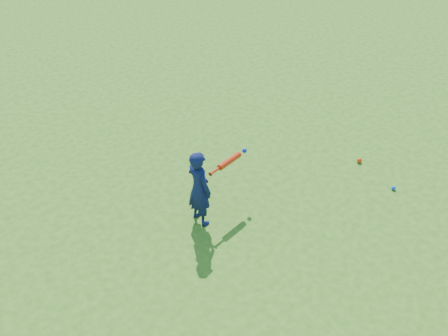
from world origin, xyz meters
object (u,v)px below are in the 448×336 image
ground_ball_blue (394,188)px  bat_swing (231,160)px  ground_ball_red (359,160)px  child (199,188)px

ground_ball_blue → bat_swing: size_ratio=0.09×
ground_ball_red → ground_ball_blue: ground_ball_red is taller
ground_ball_red → ground_ball_blue: size_ratio=1.26×
child → ground_ball_red: size_ratio=14.41×
ground_ball_red → bat_swing: size_ratio=0.11×
ground_ball_red → bat_swing: (-2.25, 0.45, 0.70)m
bat_swing → child: bearing=175.4°
child → ground_ball_blue: child is taller
child → ground_ball_red: 2.90m
child → bat_swing: (0.58, 0.09, 0.16)m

